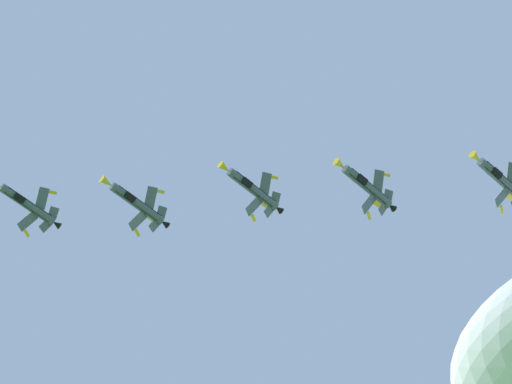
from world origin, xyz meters
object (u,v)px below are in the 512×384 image
Objects in this scene: fighter_jet_lead at (26,204)px; fighter_jet_left_wing at (136,203)px; fighter_jet_right_wing at (252,189)px; fighter_jet_left_outer at (366,186)px; fighter_jet_right_outer at (500,179)px.

fighter_jet_lead is 1.00× the size of fighter_jet_left_wing.
fighter_jet_right_wing is (41.08, 12.59, 1.31)m from fighter_jet_lead.
fighter_jet_lead is at bearing 43.29° from fighter_jet_right_wing.
fighter_jet_left_outer reaches higher than fighter_jet_left_wing.
fighter_jet_left_outer is at bearing -139.17° from fighter_jet_right_wing.
fighter_jet_lead is 89.22m from fighter_jet_right_outer.
fighter_jet_left_outer is at bearing -137.53° from fighter_jet_lead.
fighter_jet_right_wing is 46.30m from fighter_jet_right_outer.
fighter_jet_left_wing is 1.00× the size of fighter_jet_right_wing.
fighter_jet_left_outer is (61.81, 17.98, -1.01)m from fighter_jet_lead.
fighter_jet_right_wing reaches higher than fighter_jet_lead.
fighter_jet_right_wing is at bearing 40.83° from fighter_jet_left_outer.
fighter_jet_lead is 42.99m from fighter_jet_right_wing.
fighter_jet_left_outer is (41.56, 11.83, 0.56)m from fighter_jet_left_wing.
fighter_jet_right_wing reaches higher than fighter_jet_left_outer.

